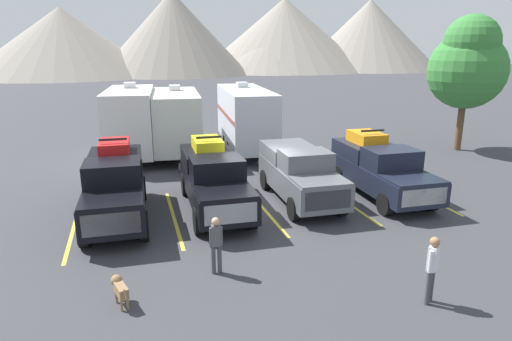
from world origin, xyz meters
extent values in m
plane|color=#38383D|center=(0.00, 0.00, 0.00)|extent=(240.00, 240.00, 0.00)
cube|color=black|center=(-5.21, -0.19, 0.94)|extent=(2.05, 5.81, 0.94)
cube|color=black|center=(-5.26, -2.26, 1.46)|extent=(1.87, 1.66, 0.08)
cube|color=black|center=(-5.22, -0.71, 1.82)|extent=(1.83, 1.54, 0.82)
cube|color=slate|center=(-5.24, -1.30, 1.87)|extent=(1.68, 0.27, 0.60)
cube|color=black|center=(-5.17, 1.37, 1.73)|extent=(1.94, 2.70, 0.63)
cube|color=silver|center=(-5.28, -3.04, 0.99)|extent=(1.62, 0.10, 0.66)
cylinder|color=black|center=(-4.38, -2.17, 0.47)|extent=(0.30, 0.95, 0.94)
cylinder|color=black|center=(-6.14, -2.12, 0.47)|extent=(0.30, 0.95, 0.94)
cylinder|color=black|center=(-4.28, 1.75, 0.47)|extent=(0.30, 0.95, 0.94)
cylinder|color=black|center=(-6.04, 1.79, 0.47)|extent=(0.30, 0.95, 0.94)
cube|color=red|center=(-5.17, 1.37, 2.27)|extent=(1.09, 1.72, 0.45)
cylinder|color=black|center=(-4.76, 0.77, 2.26)|extent=(0.19, 0.44, 0.44)
cylinder|color=black|center=(-5.61, 0.80, 2.26)|extent=(0.19, 0.44, 0.44)
cylinder|color=black|center=(-4.73, 1.94, 2.26)|extent=(0.19, 0.44, 0.44)
cylinder|color=black|center=(-5.58, 1.96, 2.26)|extent=(0.19, 0.44, 0.44)
cube|color=black|center=(-5.18, 0.89, 2.64)|extent=(0.95, 0.10, 0.08)
cube|color=black|center=(-1.75, -0.16, 0.90)|extent=(2.07, 5.94, 0.91)
cube|color=black|center=(-1.80, -2.28, 1.39)|extent=(1.89, 1.70, 0.08)
cube|color=black|center=(-1.76, -0.69, 1.73)|extent=(1.85, 1.58, 0.77)
cube|color=slate|center=(-1.78, -1.30, 1.77)|extent=(1.70, 0.26, 0.57)
cube|color=black|center=(-1.71, 1.43, 1.63)|extent=(1.95, 2.76, 0.57)
cube|color=silver|center=(-1.82, -3.08, 0.94)|extent=(1.63, 0.10, 0.64)
cylinder|color=black|center=(-0.92, -2.19, 0.44)|extent=(0.30, 0.89, 0.89)
cylinder|color=black|center=(-2.68, -2.14, 0.44)|extent=(0.30, 0.89, 0.89)
cylinder|color=black|center=(-0.81, 1.82, 0.44)|extent=(0.30, 0.89, 0.89)
cylinder|color=black|center=(-2.58, 1.87, 0.44)|extent=(0.30, 0.89, 0.89)
cube|color=yellow|center=(-1.71, 1.43, 2.14)|extent=(1.10, 1.76, 0.45)
cylinder|color=black|center=(-1.29, 0.82, 2.14)|extent=(0.19, 0.44, 0.44)
cylinder|color=black|center=(-2.16, 0.85, 2.14)|extent=(0.19, 0.44, 0.44)
cylinder|color=black|center=(-1.26, 2.02, 2.14)|extent=(0.19, 0.44, 0.44)
cylinder|color=black|center=(-2.13, 2.04, 2.14)|extent=(0.19, 0.44, 0.44)
cube|color=black|center=(-1.72, 0.94, 2.52)|extent=(0.96, 0.10, 0.08)
cube|color=#595B60|center=(1.61, -0.13, 0.89)|extent=(2.06, 5.34, 0.94)
cube|color=#595B60|center=(1.56, -2.04, 1.40)|extent=(1.88, 1.53, 0.08)
cube|color=#595B60|center=(1.60, -0.61, 1.73)|extent=(1.84, 1.42, 0.75)
cube|color=slate|center=(1.58, -1.16, 1.77)|extent=(1.70, 0.26, 0.55)
cube|color=#595B60|center=(1.65, 1.30, 1.66)|extent=(1.95, 2.48, 0.59)
cube|color=silver|center=(1.54, -2.75, 0.94)|extent=(1.64, 0.10, 0.66)
cylinder|color=black|center=(2.45, -1.95, 0.42)|extent=(0.30, 0.84, 0.83)
cylinder|color=black|center=(0.68, -1.91, 0.42)|extent=(0.30, 0.84, 0.83)
cylinder|color=black|center=(2.54, 1.64, 0.42)|extent=(0.30, 0.84, 0.83)
cylinder|color=black|center=(0.77, 1.69, 0.42)|extent=(0.30, 0.84, 0.83)
cube|color=black|center=(4.98, -0.50, 0.84)|extent=(2.20, 5.57, 0.85)
cube|color=black|center=(4.93, -2.49, 1.31)|extent=(2.01, 1.60, 0.08)
cube|color=black|center=(4.96, -1.00, 1.67)|extent=(1.97, 1.49, 0.80)
cube|color=slate|center=(4.95, -1.57, 1.71)|extent=(1.81, 0.27, 0.59)
cube|color=black|center=(5.01, 0.99, 1.58)|extent=(2.08, 2.59, 0.63)
cube|color=silver|center=(4.91, -3.23, 0.88)|extent=(1.75, 0.10, 0.60)
cylinder|color=black|center=(5.87, -2.40, 0.41)|extent=(0.30, 0.83, 0.82)
cylinder|color=black|center=(3.98, -2.35, 0.41)|extent=(0.30, 0.83, 0.82)
cylinder|color=black|center=(5.97, 1.35, 0.41)|extent=(0.30, 0.83, 0.82)
cylinder|color=black|center=(4.08, 1.40, 0.41)|extent=(0.30, 0.83, 0.82)
cube|color=orange|center=(5.01, 0.99, 2.12)|extent=(1.17, 1.65, 0.45)
cylinder|color=black|center=(5.46, 0.42, 2.12)|extent=(0.19, 0.44, 0.44)
cylinder|color=black|center=(4.54, 0.44, 2.12)|extent=(0.19, 0.44, 0.44)
cylinder|color=black|center=(5.49, 1.54, 2.12)|extent=(0.19, 0.44, 0.44)
cylinder|color=black|center=(4.57, 1.56, 2.12)|extent=(0.19, 0.44, 0.44)
cube|color=black|center=(5.00, 0.53, 2.50)|extent=(1.03, 0.11, 0.08)
cube|color=gold|center=(-6.62, -0.52, 0.00)|extent=(0.12, 5.50, 0.01)
cube|color=gold|center=(-3.31, -0.52, 0.00)|extent=(0.12, 5.50, 0.01)
cube|color=gold|center=(0.00, -0.52, 0.00)|extent=(0.12, 5.50, 0.01)
cube|color=gold|center=(3.31, -0.52, 0.00)|extent=(0.12, 5.50, 0.01)
cube|color=gold|center=(6.62, -0.52, 0.00)|extent=(0.12, 5.50, 0.01)
cube|color=white|center=(-4.48, 8.73, 2.10)|extent=(2.85, 6.39, 3.14)
cube|color=#4C6B99|center=(-5.64, 8.83, 2.26)|extent=(0.55, 5.94, 0.24)
cube|color=silver|center=(-4.40, 9.65, 3.82)|extent=(0.66, 0.75, 0.30)
cube|color=#333333|center=(-4.81, 5.03, 0.32)|extent=(0.23, 1.21, 0.12)
cylinder|color=black|center=(-3.49, 7.89, 0.38)|extent=(0.29, 0.78, 0.76)
cylinder|color=black|center=(-5.60, 8.08, 0.38)|extent=(0.29, 0.78, 0.76)
cylinder|color=black|center=(-3.36, 9.37, 0.38)|extent=(0.29, 0.78, 0.76)
cylinder|color=black|center=(-5.47, 9.56, 0.38)|extent=(0.29, 0.78, 0.76)
cube|color=silver|center=(-2.10, 8.84, 2.00)|extent=(2.94, 6.64, 2.93)
cube|color=#595960|center=(-3.29, 8.95, 2.14)|extent=(0.57, 6.17, 0.24)
cube|color=silver|center=(-2.01, 9.80, 3.61)|extent=(0.66, 0.75, 0.30)
cube|color=#333333|center=(-2.44, 5.03, 0.32)|extent=(0.23, 1.21, 0.12)
cylinder|color=black|center=(-1.07, 7.97, 0.38)|extent=(0.29, 0.78, 0.76)
cylinder|color=black|center=(-3.26, 8.17, 0.38)|extent=(0.29, 0.78, 0.76)
cylinder|color=black|center=(-0.94, 9.51, 0.38)|extent=(0.29, 0.78, 0.76)
cylinder|color=black|center=(-3.12, 9.71, 0.38)|extent=(0.29, 0.78, 0.76)
cube|color=silver|center=(1.78, 8.79, 2.03)|extent=(2.99, 7.84, 3.00)
cube|color=brown|center=(0.62, 8.90, 2.18)|extent=(0.67, 7.33, 0.24)
cube|color=silver|center=(1.89, 9.94, 3.68)|extent=(0.66, 0.75, 0.30)
cube|color=#333333|center=(1.39, 4.38, 0.32)|extent=(0.23, 1.21, 0.12)
cylinder|color=black|center=(2.76, 7.78, 0.38)|extent=(0.29, 0.78, 0.76)
cylinder|color=black|center=(0.64, 7.97, 0.38)|extent=(0.29, 0.78, 0.76)
cylinder|color=black|center=(2.93, 9.61, 0.38)|extent=(0.29, 0.78, 0.76)
cylinder|color=black|center=(0.80, 9.80, 0.38)|extent=(0.29, 0.78, 0.76)
cylinder|color=#3F3F42|center=(-2.71, -4.84, 0.40)|extent=(0.12, 0.12, 0.80)
cylinder|color=#3F3F42|center=(-2.55, -4.85, 0.40)|extent=(0.12, 0.12, 0.80)
cube|color=#4C4C51|center=(-2.63, -4.85, 1.08)|extent=(0.24, 0.20, 0.57)
sphere|color=tan|center=(-2.63, -4.85, 1.48)|extent=(0.22, 0.22, 0.22)
cylinder|color=#4C4C51|center=(-2.76, -4.84, 1.06)|extent=(0.09, 0.09, 0.51)
cylinder|color=#4C4C51|center=(-2.50, -4.86, 1.06)|extent=(0.09, 0.09, 0.51)
cylinder|color=#3F3F42|center=(1.96, -7.58, 0.42)|extent=(0.12, 0.12, 0.85)
cylinder|color=#3F3F42|center=(1.81, -7.67, 0.42)|extent=(0.12, 0.12, 0.85)
cube|color=silver|center=(1.89, -7.63, 1.15)|extent=(0.31, 0.30, 0.60)
sphere|color=#9E704C|center=(1.89, -7.63, 1.56)|extent=(0.23, 0.23, 0.23)
cylinder|color=silver|center=(2.00, -7.56, 1.12)|extent=(0.10, 0.10, 0.54)
cylinder|color=silver|center=(1.77, -7.70, 1.12)|extent=(0.10, 0.10, 0.54)
cube|color=olive|center=(-5.05, -5.77, 0.42)|extent=(0.37, 0.62, 0.25)
sphere|color=olive|center=(-5.15, -5.46, 0.52)|extent=(0.27, 0.27, 0.27)
cylinder|color=olive|center=(-4.96, -6.07, 0.47)|extent=(0.08, 0.16, 0.20)
cylinder|color=olive|center=(-5.18, -5.59, 0.15)|extent=(0.06, 0.06, 0.29)
cylinder|color=olive|center=(-5.05, -5.55, 0.15)|extent=(0.06, 0.06, 0.29)
cylinder|color=olive|center=(-5.06, -5.98, 0.15)|extent=(0.06, 0.06, 0.29)
cylinder|color=olive|center=(-4.93, -5.94, 0.15)|extent=(0.06, 0.06, 0.29)
cylinder|color=brown|center=(13.72, 5.62, 1.74)|extent=(0.38, 0.38, 3.47)
sphere|color=#387F38|center=(13.72, 5.62, 4.54)|extent=(4.26, 4.26, 4.26)
sphere|color=#387F38|center=(13.54, 5.33, 6.03)|extent=(2.98, 2.98, 2.98)
cone|color=gray|center=(-16.01, 82.68, 6.60)|extent=(37.13, 37.13, 13.20)
cone|color=gray|center=(5.65, 82.27, 8.36)|extent=(31.92, 31.92, 16.72)
cone|color=gray|center=(27.94, 84.85, 4.56)|extent=(27.86, 27.86, 9.12)
cone|color=gray|center=(33.45, 91.28, 8.47)|extent=(41.65, 41.65, 16.93)
cone|color=gray|center=(54.65, 87.99, 8.47)|extent=(35.13, 35.13, 16.94)
camera|label=1|loc=(-4.58, -15.37, 5.84)|focal=31.11mm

